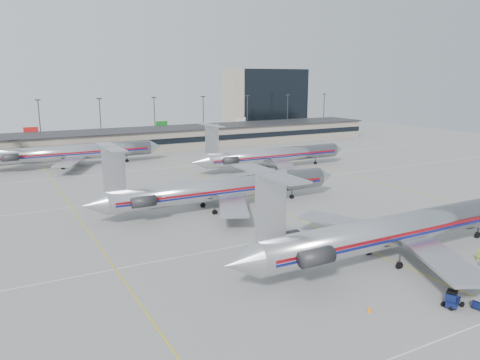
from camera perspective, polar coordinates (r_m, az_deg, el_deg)
ground at (r=62.29m, az=15.77°, el=-8.41°), size 260.00×260.00×0.00m
apron_markings at (r=69.30m, az=10.00°, el=-5.98°), size 160.00×0.15×0.02m
terminal at (r=146.35m, az=-11.90°, el=4.86°), size 162.00×17.00×6.25m
light_mast_row at (r=159.21m, az=-13.47°, el=7.34°), size 163.60×0.40×15.28m
distant_building at (r=198.51m, az=2.94°, el=9.72°), size 30.00×20.00×25.00m
jet_foreground at (r=59.85m, az=18.69°, el=-5.72°), size 48.63×28.64×12.73m
jet_second_row at (r=77.84m, az=-2.56°, el=-1.10°), size 45.92×27.04×12.02m
jet_third_row at (r=112.65m, az=3.85°, el=3.03°), size 42.55×26.17×11.63m
jet_back_row at (r=122.50m, az=-20.11°, el=3.17°), size 45.54×28.01×12.45m
tug_left at (r=50.58m, az=24.46°, el=-13.13°), size 2.32×1.88×1.69m
ramp_worker_near at (r=63.79m, az=26.98°, el=-8.11°), size 0.63×0.65×1.50m
cone_left at (r=47.22m, az=15.50°, el=-14.90°), size 0.62×0.62×0.65m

